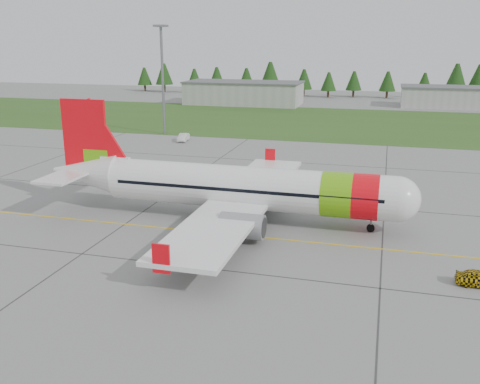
% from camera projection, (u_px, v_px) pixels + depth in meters
% --- Properties ---
extents(ground, '(320.00, 320.00, 0.00)m').
position_uv_depth(ground, '(250.00, 273.00, 42.29)').
color(ground, gray).
rests_on(ground, ground).
extents(aircraft, '(38.90, 35.64, 11.79)m').
position_uv_depth(aircraft, '(239.00, 188.00, 53.98)').
color(aircraft, white).
rests_on(aircraft, ground).
extents(service_van, '(1.62, 1.55, 4.19)m').
position_uv_depth(service_van, '(183.00, 130.00, 96.46)').
color(service_van, silver).
rests_on(service_van, ground).
extents(grass_strip, '(320.00, 50.00, 0.03)m').
position_uv_depth(grass_strip, '(342.00, 123.00, 118.28)').
color(grass_strip, '#30561E').
rests_on(grass_strip, ground).
extents(taxi_guideline, '(120.00, 0.25, 0.02)m').
position_uv_depth(taxi_guideline, '(271.00, 238.00, 49.70)').
color(taxi_guideline, gold).
rests_on(taxi_guideline, ground).
extents(hangar_west, '(32.00, 14.00, 6.00)m').
position_uv_depth(hangar_west, '(244.00, 94.00, 151.05)').
color(hangar_west, '#A8A8A3').
rests_on(hangar_west, ground).
extents(hangar_east, '(24.00, 12.00, 5.20)m').
position_uv_depth(hangar_east, '(447.00, 98.00, 144.56)').
color(hangar_east, '#A8A8A3').
rests_on(hangar_east, ground).
extents(floodlight_mast, '(0.50, 0.50, 20.00)m').
position_uv_depth(floodlight_mast, '(163.00, 82.00, 101.43)').
color(floodlight_mast, slate).
rests_on(floodlight_mast, ground).
extents(treeline, '(160.00, 8.00, 10.00)m').
position_uv_depth(treeline, '(358.00, 81.00, 168.80)').
color(treeline, '#1C3F14').
rests_on(treeline, ground).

